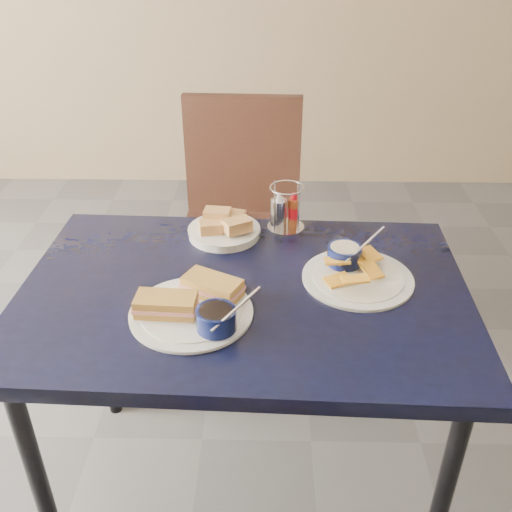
{
  "coord_description": "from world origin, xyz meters",
  "views": [
    {
      "loc": [
        0.21,
        -1.03,
        1.56
      ],
      "look_at": [
        0.19,
        0.19,
        0.82
      ],
      "focal_mm": 40.0,
      "sensor_mm": 36.0,
      "label": 1
    }
  ],
  "objects_px": {
    "sandwich_plate": "(195,306)",
    "bread_basket": "(224,228)",
    "plantain_plate": "(353,269)",
    "dining_table": "(244,311)",
    "chair_far": "(240,207)",
    "condiment_caddy": "(285,211)"
  },
  "relations": [
    {
      "from": "sandwich_plate",
      "to": "condiment_caddy",
      "type": "bearing_deg",
      "value": 63.17
    },
    {
      "from": "sandwich_plate",
      "to": "bread_basket",
      "type": "xyz_separation_m",
      "value": [
        0.04,
        0.38,
        0.0
      ]
    },
    {
      "from": "chair_far",
      "to": "condiment_caddy",
      "type": "bearing_deg",
      "value": -73.57
    },
    {
      "from": "dining_table",
      "to": "condiment_caddy",
      "type": "relative_size",
      "value": 8.44
    },
    {
      "from": "dining_table",
      "to": "chair_far",
      "type": "relative_size",
      "value": 1.19
    },
    {
      "from": "condiment_caddy",
      "to": "bread_basket",
      "type": "bearing_deg",
      "value": -163.22
    },
    {
      "from": "dining_table",
      "to": "sandwich_plate",
      "type": "height_order",
      "value": "sandwich_plate"
    },
    {
      "from": "chair_far",
      "to": "bread_basket",
      "type": "bearing_deg",
      "value": -91.78
    },
    {
      "from": "sandwich_plate",
      "to": "plantain_plate",
      "type": "relative_size",
      "value": 1.09
    },
    {
      "from": "condiment_caddy",
      "to": "plantain_plate",
      "type": "bearing_deg",
      "value": -56.05
    },
    {
      "from": "dining_table",
      "to": "chair_far",
      "type": "bearing_deg",
      "value": 93.23
    },
    {
      "from": "plantain_plate",
      "to": "condiment_caddy",
      "type": "height_order",
      "value": "condiment_caddy"
    },
    {
      "from": "plantain_plate",
      "to": "bread_basket",
      "type": "distance_m",
      "value": 0.4
    },
    {
      "from": "bread_basket",
      "to": "dining_table",
      "type": "bearing_deg",
      "value": -76.14
    },
    {
      "from": "bread_basket",
      "to": "condiment_caddy",
      "type": "relative_size",
      "value": 1.51
    },
    {
      "from": "sandwich_plate",
      "to": "bread_basket",
      "type": "bearing_deg",
      "value": 83.53
    },
    {
      "from": "chair_far",
      "to": "plantain_plate",
      "type": "bearing_deg",
      "value": -67.33
    },
    {
      "from": "plantain_plate",
      "to": "bread_basket",
      "type": "relative_size",
      "value": 1.38
    },
    {
      "from": "plantain_plate",
      "to": "condiment_caddy",
      "type": "distance_m",
      "value": 0.31
    },
    {
      "from": "dining_table",
      "to": "plantain_plate",
      "type": "xyz_separation_m",
      "value": [
        0.28,
        0.07,
        0.09
      ]
    },
    {
      "from": "sandwich_plate",
      "to": "plantain_plate",
      "type": "xyz_separation_m",
      "value": [
        0.39,
        0.17,
        -0.01
      ]
    },
    {
      "from": "sandwich_plate",
      "to": "dining_table",
      "type": "bearing_deg",
      "value": 45.05
    }
  ]
}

